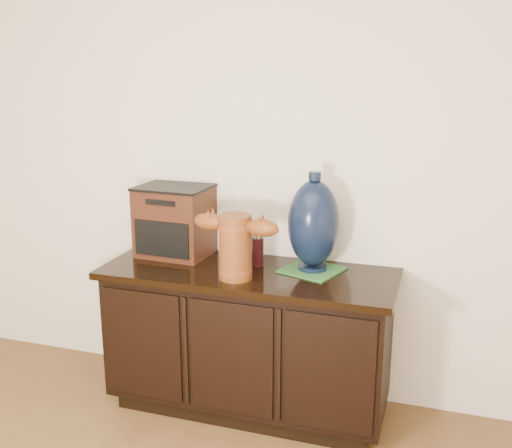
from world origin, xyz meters
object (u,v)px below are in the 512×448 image
(sideboard, at_px, (248,339))
(terracotta_vessel, at_px, (235,243))
(lamp_base, at_px, (314,224))
(spray_can, at_px, (258,250))
(tv_radio, at_px, (175,221))

(sideboard, height_order, terracotta_vessel, terracotta_vessel)
(sideboard, distance_m, lamp_base, 0.69)
(terracotta_vessel, height_order, spray_can, terracotta_vessel)
(sideboard, bearing_deg, tv_radio, 163.68)
(tv_radio, distance_m, lamp_base, 0.76)
(sideboard, relative_size, lamp_base, 3.00)
(tv_radio, bearing_deg, lamp_base, 0.30)
(terracotta_vessel, relative_size, lamp_base, 0.91)
(sideboard, xyz_separation_m, lamp_base, (0.30, 0.10, 0.61))
(tv_radio, xyz_separation_m, spray_can, (0.48, -0.05, -0.10))
(sideboard, height_order, spray_can, spray_can)
(terracotta_vessel, bearing_deg, sideboard, 87.12)
(spray_can, bearing_deg, sideboard, -105.26)
(lamp_base, xyz_separation_m, spray_can, (-0.28, -0.01, -0.15))
(lamp_base, bearing_deg, tv_radio, 177.25)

